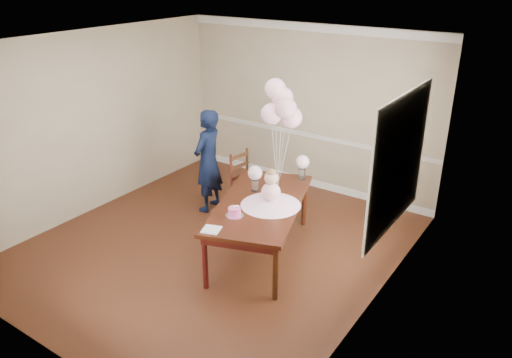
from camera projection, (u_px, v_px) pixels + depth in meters
The scene contains 52 objects.
floor at pixel (215, 245), 6.81m from camera, with size 4.50×5.00×0.00m, color #36180D.
ceiling at pixel (207, 43), 5.73m from camera, with size 4.50×5.00×0.02m, color white.
wall_back at pixel (307, 108), 8.17m from camera, with size 4.50×0.02×2.70m, color tan.
wall_front at pixel (32, 235), 4.38m from camera, with size 4.50×0.02×2.70m, color tan.
wall_left at pixel (94, 123), 7.44m from camera, with size 0.02×5.00×2.70m, color tan.
wall_right at pixel (382, 196), 5.11m from camera, with size 0.02×5.00×2.70m, color tan.
chair_rail_trim at pixel (306, 135), 8.34m from camera, with size 4.50×0.02×0.07m, color silver.
crown_molding at pixel (310, 27), 7.65m from camera, with size 4.50×0.02×0.12m, color silver.
baseboard_trim at pixel (304, 181), 8.67m from camera, with size 4.50×0.02×0.12m, color white.
window_frame at pixel (399, 162), 5.42m from camera, with size 0.02×1.66×1.56m, color white.
window_blinds at pixel (397, 162), 5.43m from camera, with size 0.01×1.50×1.40m, color white.
dining_table_top at pixel (260, 204), 6.35m from camera, with size 1.00×2.00×0.05m, color black.
table_apron at pixel (260, 209), 6.38m from camera, with size 0.90×1.90×0.10m, color black.
table_leg_fl at pixel (205, 262), 5.79m from camera, with size 0.07×0.07×0.70m, color black.
table_leg_fr at pixel (275, 273), 5.59m from camera, with size 0.07×0.07×0.70m, color black.
table_leg_bl at pixel (249, 196), 7.42m from camera, with size 0.07×0.07×0.70m, color black.
table_leg_br at pixel (304, 203), 7.21m from camera, with size 0.07×0.07×0.70m, color black.
baby_skirt at pixel (271, 201), 6.24m from camera, with size 0.76×0.76×0.10m, color #FFBBE7.
baby_torso at pixel (271, 192), 6.19m from camera, with size 0.24×0.24×0.24m, color pink.
baby_head at pixel (271, 178), 6.11m from camera, with size 0.17×0.17×0.17m, color #CFA08E.
baby_hair at pixel (271, 173), 6.09m from camera, with size 0.12×0.12×0.12m, color brown.
cake_platter at pixel (235, 215), 5.99m from camera, with size 0.22×0.22×0.01m, color white.
birthday_cake at pixel (234, 211), 5.97m from camera, with size 0.15×0.15×0.10m, color #EC4AA2.
cake_flower_a at pixel (234, 207), 5.94m from camera, with size 0.03×0.03×0.03m, color white.
cake_flower_b at pixel (237, 206), 5.95m from camera, with size 0.03×0.03×0.03m, color white.
rose_vase_near at pixel (255, 185), 6.61m from camera, with size 0.10×0.10×0.16m, color white.
roses_near at pixel (255, 173), 6.54m from camera, with size 0.19×0.19×0.19m, color beige.
rose_vase_far at pixel (302, 174), 6.97m from camera, with size 0.10×0.10×0.16m, color white.
roses_far at pixel (302, 162), 6.90m from camera, with size 0.19×0.19×0.19m, color #FAD2DA.
napkin at pixel (211, 230), 5.67m from camera, with size 0.20×0.20×0.01m, color silver.
balloon_weight at pixel (278, 185), 6.80m from camera, with size 0.04×0.04×0.02m, color silver.
balloon_a at pixel (271, 114), 6.43m from camera, with size 0.28×0.28×0.28m, color #FFB4CC.
balloon_b at pixel (286, 109), 6.30m from camera, with size 0.28×0.28×0.28m, color #D999AF.
balloon_c at pixel (282, 98), 6.41m from camera, with size 0.28×0.28×0.28m, color #FBB2C9.
balloon_d at pixel (275, 89), 6.41m from camera, with size 0.28×0.28×0.28m, color #FFB4C7.
balloon_e at pixel (292, 117), 6.46m from camera, with size 0.28×0.28×0.28m, color #FFB4C6.
balloon_ribbon_a at pixel (274, 156), 6.64m from camera, with size 0.00×0.00×0.84m, color white.
balloon_ribbon_b at pixel (281, 154), 6.58m from camera, with size 0.00×0.00×0.94m, color silver.
balloon_ribbon_c at pixel (280, 148), 6.63m from camera, with size 0.00×0.00×1.04m, color white.
balloon_ribbon_d at pixel (276, 144), 6.64m from camera, with size 0.00×0.00×1.14m, color white.
balloon_ribbon_e at pixel (284, 157), 6.66m from camera, with size 0.00×0.00×0.79m, color white.
dining_chair_seat at pixel (249, 189), 7.43m from camera, with size 0.43×0.43×0.05m, color black.
chair_leg_fl at pixel (233, 204), 7.50m from camera, with size 0.04×0.04×0.42m, color #34120E.
chair_leg_fr at pixel (251, 211), 7.29m from camera, with size 0.04×0.04×0.42m, color #36140E.
chair_leg_bl at pixel (248, 196), 7.75m from camera, with size 0.04×0.04×0.42m, color #3B1710.
chair_leg_br at pixel (266, 203), 7.54m from camera, with size 0.04×0.04×0.42m, color #3E1F11.
chair_back_post_l at pixel (231, 172), 7.31m from camera, with size 0.04×0.04×0.55m, color #3E1510.
chair_back_post_r at pixel (247, 165), 7.55m from camera, with size 0.04×0.04×0.55m, color #321C0D.
chair_slat_low at pixel (239, 176), 7.48m from camera, with size 0.03×0.39×0.05m, color #3E1811.
chair_slat_mid at pixel (239, 166), 7.41m from camera, with size 0.03×0.39×0.05m, color #371B0F.
chair_slat_top at pixel (239, 156), 7.35m from camera, with size 0.03×0.39×0.05m, color #371E0F.
woman at pixel (208, 161), 7.52m from camera, with size 0.58×0.39×1.59m, color black.
Camera 1 is at (3.78, -4.54, 3.55)m, focal length 35.00 mm.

